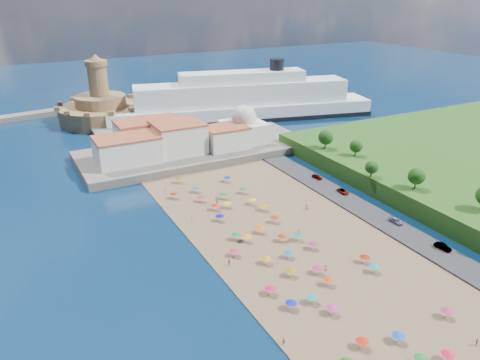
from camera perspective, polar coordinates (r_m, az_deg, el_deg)
ground at (r=121.62m, az=3.87°, el=-7.86°), size 700.00×700.00×0.00m
terrace at (r=184.64m, az=-5.33°, el=3.56°), size 90.00×36.00×3.00m
jetty at (r=210.34m, az=-14.63°, el=5.23°), size 18.00×70.00×2.40m
waterfront_buildings at (r=178.94m, az=-9.34°, el=4.88°), size 57.00×29.00×11.00m
domed_building at (r=188.80m, az=0.46°, el=6.47°), size 16.00×16.00×15.00m
fortress at (r=237.29m, az=-16.56°, el=8.35°), size 40.00×40.00×32.40m
cruise_ship at (r=232.64m, az=0.31°, el=9.46°), size 131.87×49.57×28.59m
beach_parasols at (r=111.88m, az=6.86°, el=-9.66°), size 32.20×116.68×2.20m
beachgoers at (r=119.65m, az=3.05°, el=-7.78°), size 37.72×95.95×1.87m
parked_cars at (r=138.78m, az=17.60°, el=-4.24°), size 2.32×76.56×1.42m
hillside_trees at (r=140.48m, az=23.41°, el=-0.91°), size 15.16×105.35×7.01m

